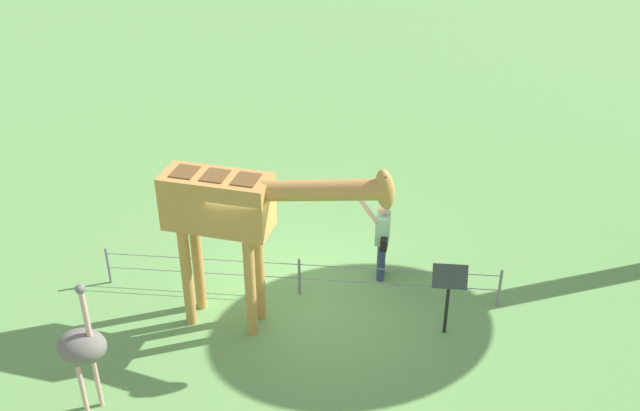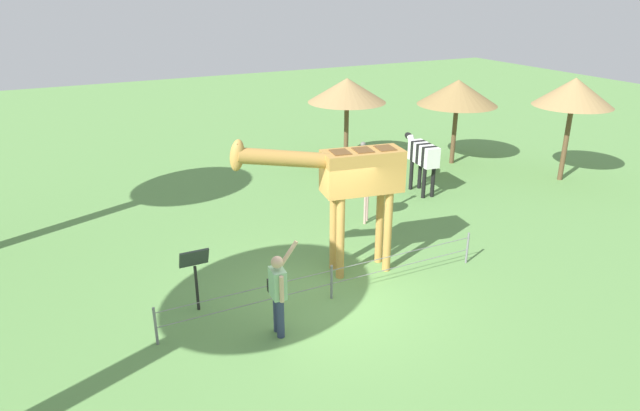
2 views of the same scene
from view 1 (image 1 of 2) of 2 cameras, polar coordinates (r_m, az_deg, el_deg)
The scene contains 6 objects.
ground_plane at distance 13.14m, azimuth -1.64°, elevation -7.08°, with size 60.00×60.00×0.00m, color #60934C.
giraffe at distance 11.38m, azimuth -6.64°, elevation -0.47°, with size 3.68×1.04×3.24m.
visitor at distance 13.14m, azimuth 4.89°, elevation -2.40°, with size 0.60×0.59×1.75m.
ostrich at distance 10.79m, azimuth -18.14°, elevation -10.48°, with size 0.70×0.56×2.25m.
info_sign at distance 11.95m, azimuth 10.08°, elevation -6.21°, with size 0.56×0.21×1.32m.
wire_fence at distance 12.94m, azimuth -1.64°, elevation -5.49°, with size 7.05×0.05×0.75m.
Camera 1 is at (1.42, -10.39, 7.91)m, focal length 40.82 mm.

